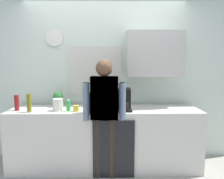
% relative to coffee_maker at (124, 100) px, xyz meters
% --- Properties ---
extents(ground_plane, '(8.00, 8.00, 0.00)m').
position_rel_coffee_maker_xyz_m(ground_plane, '(-0.28, -0.18, -1.03)').
color(ground_plane, '#9E998E').
extents(kitchen_counter, '(2.75, 0.64, 0.89)m').
position_rel_coffee_maker_xyz_m(kitchen_counter, '(-0.28, 0.12, -0.59)').
color(kitchen_counter, beige).
rests_on(kitchen_counter, ground_plane).
extents(dishwasher_panel, '(0.56, 0.02, 0.80)m').
position_rel_coffee_maker_xyz_m(dishwasher_panel, '(-0.16, -0.21, -0.63)').
color(dishwasher_panel, black).
rests_on(dishwasher_panel, ground_plane).
extents(back_wall_assembly, '(4.35, 0.42, 2.60)m').
position_rel_coffee_maker_xyz_m(back_wall_assembly, '(-0.18, 0.52, 0.32)').
color(back_wall_assembly, silver).
rests_on(back_wall_assembly, ground_plane).
extents(coffee_maker, '(0.20, 0.20, 0.33)m').
position_rel_coffee_maker_xyz_m(coffee_maker, '(0.00, 0.00, 0.00)').
color(coffee_maker, black).
rests_on(coffee_maker, kitchen_counter).
extents(bottle_red_vinegar, '(0.06, 0.06, 0.22)m').
position_rel_coffee_maker_xyz_m(bottle_red_vinegar, '(-1.52, 0.03, -0.04)').
color(bottle_red_vinegar, maroon).
rests_on(bottle_red_vinegar, kitchen_counter).
extents(bottle_dark_sauce, '(0.06, 0.06, 0.18)m').
position_rel_coffee_maker_xyz_m(bottle_dark_sauce, '(-0.46, 0.16, -0.06)').
color(bottle_dark_sauce, black).
rests_on(bottle_dark_sauce, kitchen_counter).
extents(bottle_clear_soda, '(0.09, 0.09, 0.28)m').
position_rel_coffee_maker_xyz_m(bottle_clear_soda, '(-0.48, -0.11, -0.01)').
color(bottle_clear_soda, '#2D8C33').
rests_on(bottle_clear_soda, kitchen_counter).
extents(bottle_olive_oil, '(0.06, 0.06, 0.25)m').
position_rel_coffee_maker_xyz_m(bottle_olive_oil, '(-1.31, -0.08, -0.02)').
color(bottle_olive_oil, olive).
rests_on(bottle_olive_oil, kitchen_counter).
extents(cup_yellow_cup, '(0.07, 0.07, 0.08)m').
position_rel_coffee_maker_xyz_m(cup_yellow_cup, '(-0.68, -0.04, -0.10)').
color(cup_yellow_cup, yellow).
rests_on(cup_yellow_cup, kitchen_counter).
extents(potted_plant, '(0.15, 0.15, 0.23)m').
position_rel_coffee_maker_xyz_m(potted_plant, '(-1.00, 0.30, -0.01)').
color(potted_plant, '#9E5638').
rests_on(potted_plant, kitchen_counter).
extents(dish_soap, '(0.06, 0.06, 0.18)m').
position_rel_coffee_maker_xyz_m(dish_soap, '(-0.78, -0.02, -0.07)').
color(dish_soap, green).
rests_on(dish_soap, kitchen_counter).
extents(storage_canister, '(0.14, 0.14, 0.17)m').
position_rel_coffee_maker_xyz_m(storage_canister, '(-0.94, 0.01, -0.06)').
color(storage_canister, silver).
rests_on(storage_canister, kitchen_counter).
extents(person_at_sink, '(0.57, 0.22, 1.60)m').
position_rel_coffee_maker_xyz_m(person_at_sink, '(-0.28, -0.18, -0.08)').
color(person_at_sink, black).
rests_on(person_at_sink, ground_plane).
extents(person_guest, '(0.57, 0.22, 1.60)m').
position_rel_coffee_maker_xyz_m(person_guest, '(-0.28, -0.18, -0.08)').
color(person_guest, brown).
rests_on(person_guest, ground_plane).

